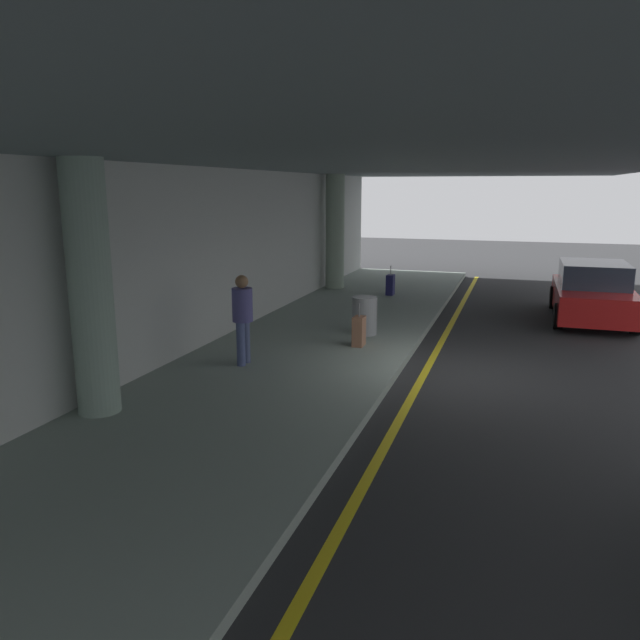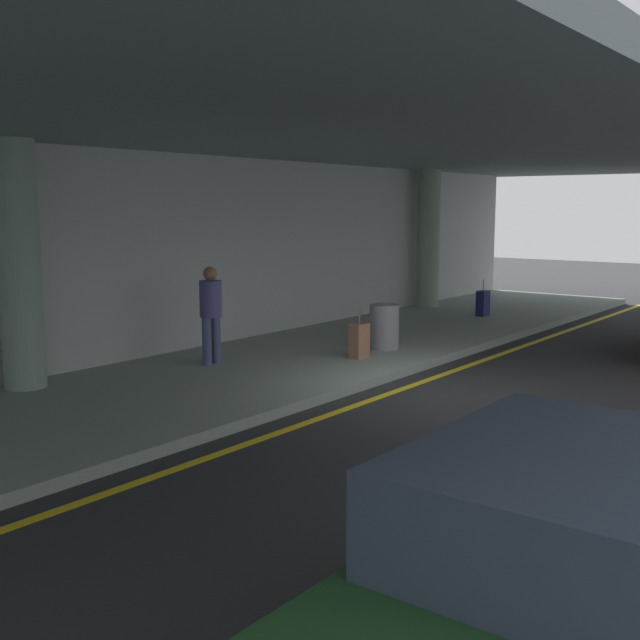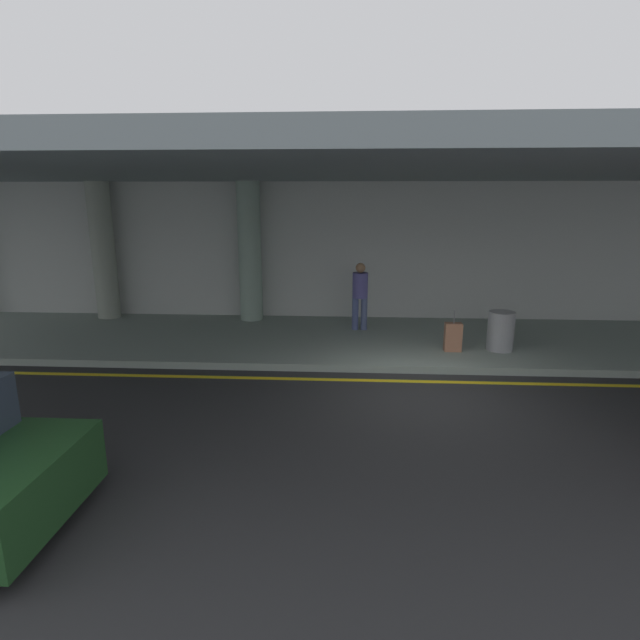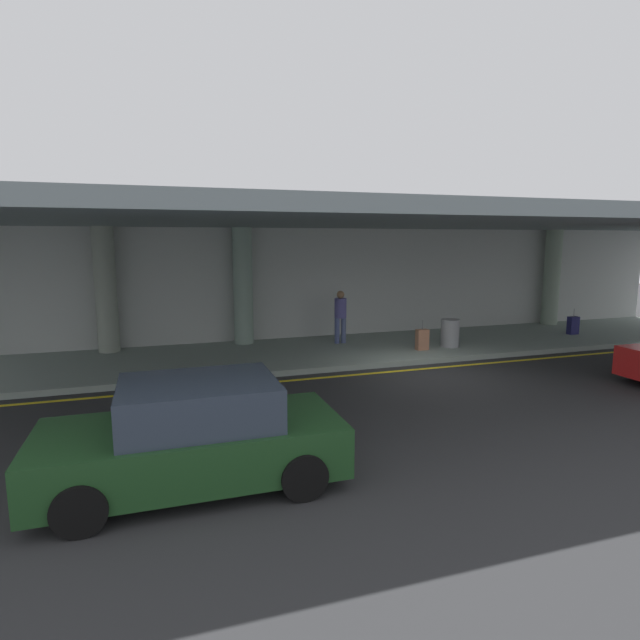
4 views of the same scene
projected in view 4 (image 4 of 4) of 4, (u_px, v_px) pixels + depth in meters
ground_plane at (431, 375)px, 12.96m from camera, size 60.00×60.00×0.00m
sidewalk at (380, 348)px, 15.86m from camera, size 26.00×4.20×0.15m
lane_stripe_yellow at (420, 369)px, 13.50m from camera, size 26.00×0.14×0.01m
support_column_left_mid at (106, 290)px, 14.70m from camera, size 0.61×0.61×3.65m
support_column_center at (243, 286)px, 15.92m from camera, size 0.61×0.61×3.65m
support_column_right_mid at (552, 278)px, 19.59m from camera, size 0.61×0.61×3.65m
ceiling_overhang at (390, 221)px, 14.78m from camera, size 28.00×13.20×0.30m
terminal_back_wall at (354, 284)px, 17.69m from camera, size 26.00×0.30×3.80m
car_dark_green at (195, 436)px, 7.01m from camera, size 4.10×1.92×1.50m
traveler_with_luggage at (340, 313)px, 16.04m from camera, size 0.38×0.38×1.68m
suitcase_upright_primary at (573, 325)px, 17.68m from camera, size 0.36×0.22×0.90m
suitcase_upright_secondary at (422, 340)px, 15.15m from camera, size 0.36×0.22×0.90m
trash_bin_steel at (450, 333)px, 15.58m from camera, size 0.56×0.56×0.85m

